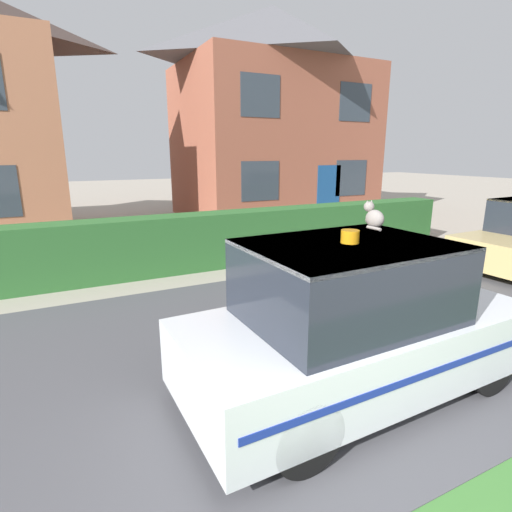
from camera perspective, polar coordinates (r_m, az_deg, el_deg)
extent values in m
cube|color=#4C4C51|center=(5.48, -0.68, -12.87)|extent=(28.00, 5.60, 0.01)
cube|color=#2D662D|center=(8.98, -8.24, 2.07)|extent=(13.94, 0.72, 1.23)
cylinder|color=black|center=(5.08, 30.34, -13.18)|extent=(0.66, 0.21, 0.65)
cylinder|color=black|center=(5.87, 18.09, -8.12)|extent=(0.66, 0.21, 0.65)
cylinder|color=black|center=(3.52, 6.98, -24.11)|extent=(0.66, 0.21, 0.65)
cylinder|color=black|center=(4.60, -3.87, -13.97)|extent=(0.66, 0.21, 0.65)
cube|color=silver|center=(4.54, 14.30, -11.96)|extent=(3.88, 1.76, 0.69)
cube|color=#232833|center=(4.15, 12.92, -3.47)|extent=(2.05, 1.55, 0.79)
cube|color=silver|center=(4.05, 13.21, 1.56)|extent=(2.05, 1.55, 0.04)
cube|color=navy|center=(4.02, 22.65, -15.56)|extent=(3.65, 0.09, 0.07)
cube|color=navy|center=(5.11, 7.99, -7.93)|extent=(3.65, 0.09, 0.07)
cylinder|color=orange|center=(4.03, 13.28, 2.72)|extent=(0.18, 0.18, 0.13)
ellipsoid|color=gray|center=(4.19, 16.61, 5.11)|extent=(0.15, 0.22, 0.18)
ellipsoid|color=beige|center=(4.25, 15.83, 5.09)|extent=(0.08, 0.06, 0.10)
sphere|color=gray|center=(4.24, 15.85, 6.80)|extent=(0.11, 0.11, 0.11)
cone|color=gray|center=(4.25, 16.17, 7.41)|extent=(0.04, 0.04, 0.04)
cone|color=gray|center=(4.21, 15.61, 7.39)|extent=(0.04, 0.04, 0.04)
cylinder|color=gray|center=(4.10, 16.49, 3.83)|extent=(0.04, 0.17, 0.03)
cylinder|color=black|center=(10.36, 28.15, 0.31)|extent=(0.57, 0.22, 0.56)
cube|color=#93513D|center=(16.75, 2.24, 15.75)|extent=(6.94, 5.43, 5.78)
pyramid|color=#56565B|center=(17.29, 2.39, 28.89)|extent=(7.29, 5.70, 2.08)
cube|color=navy|center=(15.01, 10.30, 8.63)|extent=(1.00, 0.02, 2.10)
cube|color=#333D47|center=(13.47, 0.64, 10.65)|extent=(1.40, 0.02, 1.30)
cube|color=#333D47|center=(15.59, 13.43, 10.79)|extent=(1.40, 0.02, 1.30)
cube|color=#333D47|center=(13.56, 0.67, 21.94)|extent=(1.40, 0.02, 1.30)
cube|color=#333D47|center=(15.67, 14.03, 20.53)|extent=(1.40, 0.02, 1.30)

